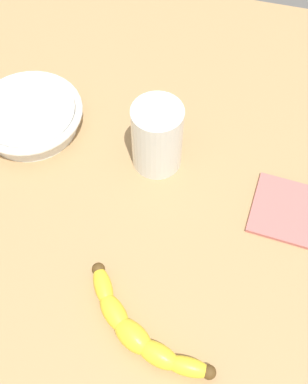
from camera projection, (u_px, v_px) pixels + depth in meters
wooden_tabletop at (113, 258)px, 73.78cm from camera, size 120.00×120.00×3.00cm
banana at (138, 331)px, 65.01cm from camera, size 19.22×12.07×3.29cm
smoothie_glass at (157, 138)px, 76.40cm from camera, size 7.69×7.69×11.60cm
ceramic_bowl at (29, 116)px, 82.77cm from camera, size 17.50×17.50×4.12cm
folded_napkin at (291, 211)px, 75.82cm from camera, size 12.17×11.36×0.60cm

